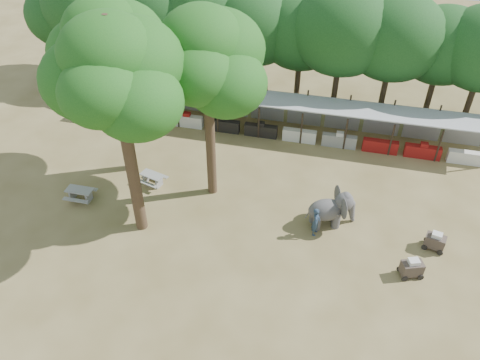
% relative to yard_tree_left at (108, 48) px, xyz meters
% --- Properties ---
extents(ground, '(100.00, 100.00, 0.00)m').
position_rel_yard_tree_left_xyz_m(ground, '(9.13, -7.19, -8.20)').
color(ground, brown).
rests_on(ground, ground).
extents(vendor_stalls, '(28.00, 2.99, 2.80)m').
position_rel_yard_tree_left_xyz_m(vendor_stalls, '(9.13, 6.65, -7.02)').
color(vendor_stalls, '#9D9EA4').
rests_on(vendor_stalls, ground).
extents(yard_tree_left, '(7.10, 6.90, 11.02)m').
position_rel_yard_tree_left_xyz_m(yard_tree_left, '(0.00, 0.00, 0.00)').
color(yard_tree_left, '#332316').
rests_on(yard_tree_left, ground).
extents(yard_tree_center, '(7.10, 6.90, 12.04)m').
position_rel_yard_tree_left_xyz_m(yard_tree_center, '(3.00, -5.00, 1.01)').
color(yard_tree_center, '#332316').
rests_on(yard_tree_center, ground).
extents(yard_tree_back, '(7.10, 6.90, 11.36)m').
position_rel_yard_tree_left_xyz_m(yard_tree_back, '(6.00, -1.00, 0.34)').
color(yard_tree_back, '#332316').
rests_on(yard_tree_back, ground).
extents(backdrop_trees, '(46.46, 5.95, 8.33)m').
position_rel_yard_tree_left_xyz_m(backdrop_trees, '(9.13, 11.81, -2.69)').
color(backdrop_trees, '#332316').
rests_on(backdrop_trees, ground).
extents(elephant, '(2.93, 2.26, 2.18)m').
position_rel_yard_tree_left_xyz_m(elephant, '(13.48, -2.38, -7.11)').
color(elephant, '#423F3F').
rests_on(elephant, ground).
extents(handler, '(0.48, 0.68, 1.80)m').
position_rel_yard_tree_left_xyz_m(handler, '(12.73, -3.42, -7.30)').
color(handler, '#26384C').
rests_on(handler, ground).
extents(picnic_table_near, '(1.62, 1.46, 0.81)m').
position_rel_yard_tree_left_xyz_m(picnic_table_near, '(-1.36, -3.91, -7.67)').
color(picnic_table_near, gray).
rests_on(picnic_table_near, ground).
extents(picnic_table_far, '(1.83, 1.73, 0.75)m').
position_rel_yard_tree_left_xyz_m(picnic_table_far, '(2.29, -1.44, -7.71)').
color(picnic_table_far, gray).
rests_on(picnic_table_far, ground).
extents(cart_front, '(1.34, 1.11, 1.13)m').
position_rel_yard_tree_left_xyz_m(cart_front, '(17.79, -5.26, -7.64)').
color(cart_front, '#382C24').
rests_on(cart_front, ground).
extents(cart_back, '(1.28, 1.00, 1.10)m').
position_rel_yard_tree_left_xyz_m(cart_back, '(19.07, -3.01, -7.66)').
color(cart_back, '#382C24').
rests_on(cart_back, ground).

